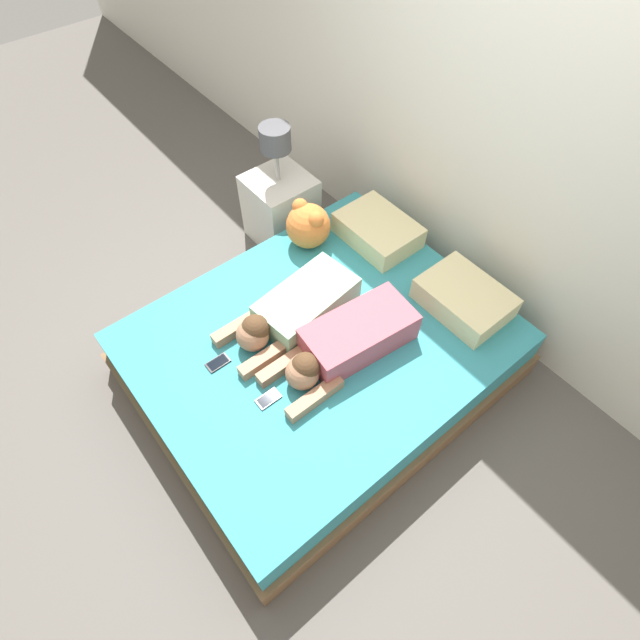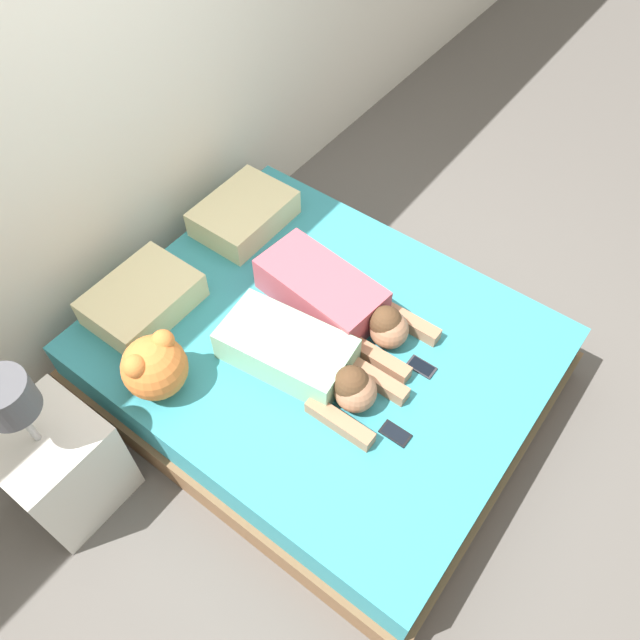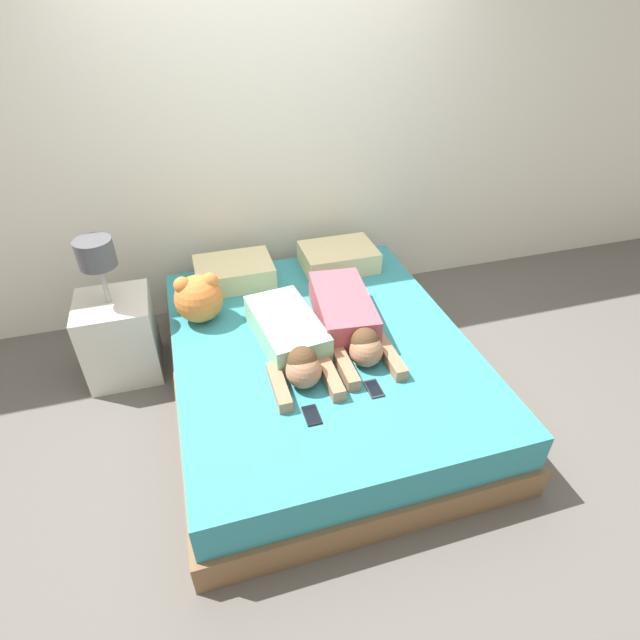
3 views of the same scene
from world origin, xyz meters
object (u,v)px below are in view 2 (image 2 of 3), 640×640
at_px(pillow_head_right, 244,214).
at_px(cell_phone_right, 421,367).
at_px(nightstand, 57,462).
at_px(bed, 320,362).
at_px(person_left, 306,361).
at_px(cell_phone_left, 395,433).
at_px(pillow_head_left, 143,299).
at_px(person_right, 338,300).
at_px(plush_toy, 154,366).

bearing_deg(pillow_head_right, cell_phone_right, -100.04).
bearing_deg(nightstand, bed, -25.85).
bearing_deg(person_left, cell_phone_right, -51.02).
bearing_deg(nightstand, cell_phone_left, -49.83).
distance_m(pillow_head_left, cell_phone_left, 1.41).
bearing_deg(person_right, person_left, -166.49).
distance_m(pillow_head_left, nightstand, 0.86).
height_order(pillow_head_left, person_left, person_left).
bearing_deg(pillow_head_left, nightstand, -163.01).
bearing_deg(plush_toy, bed, -33.36).
bearing_deg(pillow_head_right, cell_phone_left, -113.24).
bearing_deg(person_left, pillow_head_right, 56.86).
relative_size(cell_phone_right, nightstand, 0.14).
bearing_deg(plush_toy, cell_phone_right, -48.63).
bearing_deg(person_right, plush_toy, 154.40).
distance_m(plush_toy, nightstand, 0.61).
xyz_separation_m(bed, person_left, (-0.19, -0.06, 0.30)).
distance_m(pillow_head_right, person_right, 0.82).
distance_m(cell_phone_left, cell_phone_right, 0.38).
bearing_deg(plush_toy, person_right, -25.60).
xyz_separation_m(person_right, nightstand, (-1.37, 0.55, -0.20)).
bearing_deg(bed, nightstand, 154.15).
bearing_deg(cell_phone_left, nightstand, 130.17).
bearing_deg(pillow_head_right, person_left, -123.14).
xyz_separation_m(pillow_head_left, nightstand, (-0.80, -0.25, -0.18)).
relative_size(pillow_head_right, person_right, 0.56).
bearing_deg(cell_phone_right, cell_phone_left, -166.33).
distance_m(pillow_head_right, cell_phone_right, 1.33).
relative_size(person_right, cell_phone_right, 7.04).
xyz_separation_m(cell_phone_left, cell_phone_right, (0.37, 0.09, 0.00)).
bearing_deg(plush_toy, pillow_head_left, 55.09).
bearing_deg(cell_phone_right, person_right, 86.43).
bearing_deg(person_right, cell_phone_left, -123.49).
relative_size(bed, person_right, 2.27).
xyz_separation_m(plush_toy, nightstand, (-0.53, 0.14, -0.26)).
bearing_deg(cell_phone_left, bed, 69.55).
distance_m(cell_phone_left, plush_toy, 1.11).
relative_size(bed, person_left, 2.37).
bearing_deg(nightstand, person_right, -21.70).
height_order(person_right, nightstand, nightstand).
bearing_deg(cell_phone_left, cell_phone_right, 13.67).
distance_m(pillow_head_left, cell_phone_right, 1.42).
relative_size(cell_phone_right, plush_toy, 0.43).
height_order(person_left, person_right, person_left).
bearing_deg(nightstand, pillow_head_right, 8.86).
height_order(person_left, nightstand, nightstand).
bearing_deg(cell_phone_right, pillow_head_left, 112.38).
relative_size(bed, cell_phone_left, 16.02).
xyz_separation_m(cell_phone_left, plush_toy, (-0.44, 1.01, 0.15)).
height_order(bed, person_right, person_right).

